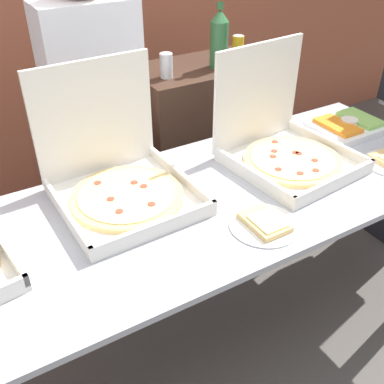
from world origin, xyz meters
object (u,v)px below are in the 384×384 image
at_px(pizza_box_near_right, 119,177).
at_px(soda_can_silver, 166,65).
at_px(paper_plate_front_center, 265,223).
at_px(veggie_tray, 348,125).
at_px(soda_bottle, 219,38).
at_px(pizza_box_far_left, 283,144).
at_px(person_guest_plaid, 100,137).
at_px(soda_can_colored, 238,47).

bearing_deg(pizza_box_near_right, soda_can_silver, 47.51).
xyz_separation_m(pizza_box_near_right, paper_plate_front_center, (0.36, -0.43, -0.07)).
distance_m(veggie_tray, soda_bottle, 0.80).
xyz_separation_m(pizza_box_far_left, soda_bottle, (0.14, 0.73, 0.25)).
height_order(pizza_box_far_left, pizza_box_near_right, pizza_box_near_right).
relative_size(pizza_box_far_left, soda_can_silver, 4.23).
bearing_deg(person_guest_plaid, soda_can_silver, -158.46).
relative_size(pizza_box_far_left, person_guest_plaid, 0.32).
bearing_deg(soda_can_colored, pizza_box_near_right, -145.78).
bearing_deg(pizza_box_far_left, soda_can_silver, 97.82).
height_order(pizza_box_far_left, veggie_tray, pizza_box_far_left).
relative_size(paper_plate_front_center, soda_bottle, 0.71).
distance_m(soda_can_silver, soda_can_colored, 0.50).
bearing_deg(soda_bottle, person_guest_plaid, -166.90).
xyz_separation_m(pizza_box_far_left, veggie_tray, (0.48, 0.07, -0.06)).
distance_m(pizza_box_far_left, pizza_box_near_right, 0.71).
bearing_deg(pizza_box_near_right, person_guest_plaid, 76.89).
bearing_deg(pizza_box_far_left, person_guest_plaid, 132.68).
distance_m(paper_plate_front_center, soda_bottle, 1.20).
height_order(paper_plate_front_center, veggie_tray, veggie_tray).
relative_size(pizza_box_far_left, veggie_tray, 1.52).
bearing_deg(person_guest_plaid, pizza_box_far_left, 138.07).
bearing_deg(soda_can_silver, pizza_box_near_right, -130.66).
bearing_deg(pizza_box_far_left, paper_plate_front_center, -142.35).
bearing_deg(soda_bottle, paper_plate_front_center, -115.01).
distance_m(pizza_box_far_left, veggie_tray, 0.49).
height_order(veggie_tray, person_guest_plaid, person_guest_plaid).
distance_m(soda_bottle, person_guest_plaid, 0.84).
distance_m(veggie_tray, soda_can_silver, 0.95).
height_order(pizza_box_far_left, soda_bottle, soda_bottle).
xyz_separation_m(pizza_box_far_left, person_guest_plaid, (-0.61, 0.55, -0.05)).
bearing_deg(soda_can_silver, veggie_tray, -45.36).
distance_m(pizza_box_near_right, veggie_tray, 1.18).
height_order(pizza_box_near_right, soda_can_colored, pizza_box_near_right).
xyz_separation_m(paper_plate_front_center, soda_can_colored, (0.67, 1.13, 0.23)).
bearing_deg(pizza_box_near_right, soda_bottle, 34.41).
bearing_deg(paper_plate_front_center, soda_bottle, 64.99).
bearing_deg(veggie_tray, paper_plate_front_center, -154.34).
xyz_separation_m(pizza_box_near_right, soda_bottle, (0.85, 0.62, 0.25)).
distance_m(soda_can_silver, person_guest_plaid, 0.52).
distance_m(soda_can_colored, person_guest_plaid, 1.00).
relative_size(pizza_box_near_right, paper_plate_front_center, 2.05).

